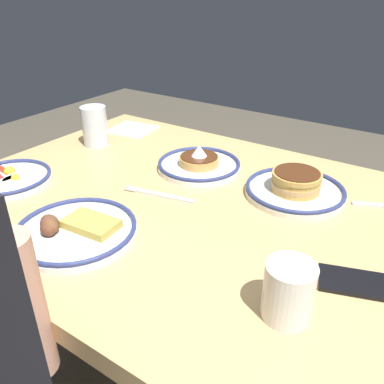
{
  "coord_description": "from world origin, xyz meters",
  "views": [
    {
      "loc": [
        -0.51,
        0.7,
        1.21
      ],
      "look_at": [
        -0.04,
        0.0,
        0.76
      ],
      "focal_mm": 37.0,
      "sensor_mm": 36.0,
      "label": 1
    }
  ],
  "objects_px": {
    "plate_far_companion": "(75,230)",
    "fork_far": "(158,195)",
    "paper_napkin": "(132,129)",
    "plate_near_main": "(199,164)",
    "plate_center_pancakes": "(295,188)",
    "coffee_mug": "(288,289)",
    "cell_phone": "(360,283)",
    "plate_far_side": "(8,178)",
    "drinking_glass": "(95,128)"
  },
  "relations": [
    {
      "from": "drinking_glass",
      "to": "cell_phone",
      "type": "relative_size",
      "value": 0.89
    },
    {
      "from": "plate_far_side",
      "to": "plate_center_pancakes",
      "type": "bearing_deg",
      "value": -151.43
    },
    {
      "from": "plate_center_pancakes",
      "to": "drinking_glass",
      "type": "xyz_separation_m",
      "value": [
        0.67,
        0.03,
        0.04
      ]
    },
    {
      "from": "cell_phone",
      "to": "fork_far",
      "type": "height_order",
      "value": "cell_phone"
    },
    {
      "from": "plate_near_main",
      "to": "paper_napkin",
      "type": "distance_m",
      "value": 0.41
    },
    {
      "from": "plate_far_companion",
      "to": "drinking_glass",
      "type": "xyz_separation_m",
      "value": [
        0.35,
        -0.4,
        0.04
      ]
    },
    {
      "from": "plate_far_side",
      "to": "fork_far",
      "type": "height_order",
      "value": "plate_far_side"
    },
    {
      "from": "plate_center_pancakes",
      "to": "plate_far_side",
      "type": "height_order",
      "value": "plate_center_pancakes"
    },
    {
      "from": "coffee_mug",
      "to": "cell_phone",
      "type": "height_order",
      "value": "coffee_mug"
    },
    {
      "from": "plate_far_companion",
      "to": "cell_phone",
      "type": "bearing_deg",
      "value": -161.98
    },
    {
      "from": "plate_near_main",
      "to": "cell_phone",
      "type": "height_order",
      "value": "plate_near_main"
    },
    {
      "from": "plate_far_companion",
      "to": "fork_far",
      "type": "xyz_separation_m",
      "value": [
        -0.04,
        -0.24,
        -0.01
      ]
    },
    {
      "from": "plate_center_pancakes",
      "to": "fork_far",
      "type": "height_order",
      "value": "plate_center_pancakes"
    },
    {
      "from": "drinking_glass",
      "to": "fork_far",
      "type": "distance_m",
      "value": 0.42
    },
    {
      "from": "plate_center_pancakes",
      "to": "drinking_glass",
      "type": "height_order",
      "value": "drinking_glass"
    },
    {
      "from": "coffee_mug",
      "to": "fork_far",
      "type": "xyz_separation_m",
      "value": [
        0.42,
        -0.2,
        -0.05
      ]
    },
    {
      "from": "drinking_glass",
      "to": "paper_napkin",
      "type": "distance_m",
      "value": 0.18
    },
    {
      "from": "plate_near_main",
      "to": "plate_far_companion",
      "type": "xyz_separation_m",
      "value": [
        0.04,
        0.43,
        -0.0
      ]
    },
    {
      "from": "paper_napkin",
      "to": "fork_far",
      "type": "bearing_deg",
      "value": 138.74
    },
    {
      "from": "plate_far_companion",
      "to": "cell_phone",
      "type": "height_order",
      "value": "plate_far_companion"
    },
    {
      "from": "paper_napkin",
      "to": "plate_far_side",
      "type": "bearing_deg",
      "value": 90.86
    },
    {
      "from": "plate_center_pancakes",
      "to": "fork_far",
      "type": "bearing_deg",
      "value": 34.39
    },
    {
      "from": "coffee_mug",
      "to": "paper_napkin",
      "type": "distance_m",
      "value": 0.97
    },
    {
      "from": "plate_near_main",
      "to": "plate_center_pancakes",
      "type": "xyz_separation_m",
      "value": [
        -0.29,
        -0.0,
        0.0
      ]
    },
    {
      "from": "coffee_mug",
      "to": "cell_phone",
      "type": "bearing_deg",
      "value": -121.69
    },
    {
      "from": "plate_near_main",
      "to": "cell_phone",
      "type": "xyz_separation_m",
      "value": [
        -0.51,
        0.25,
        -0.01
      ]
    },
    {
      "from": "plate_center_pancakes",
      "to": "coffee_mug",
      "type": "height_order",
      "value": "coffee_mug"
    },
    {
      "from": "fork_far",
      "to": "coffee_mug",
      "type": "bearing_deg",
      "value": 154.48
    },
    {
      "from": "coffee_mug",
      "to": "fork_far",
      "type": "relative_size",
      "value": 0.58
    },
    {
      "from": "cell_phone",
      "to": "paper_napkin",
      "type": "relative_size",
      "value": 0.96
    },
    {
      "from": "paper_napkin",
      "to": "drinking_glass",
      "type": "bearing_deg",
      "value": 89.72
    },
    {
      "from": "plate_near_main",
      "to": "plate_center_pancakes",
      "type": "bearing_deg",
      "value": -179.28
    },
    {
      "from": "coffee_mug",
      "to": "cell_phone",
      "type": "distance_m",
      "value": 0.17
    },
    {
      "from": "drinking_glass",
      "to": "plate_near_main",
      "type": "bearing_deg",
      "value": -175.95
    },
    {
      "from": "plate_near_main",
      "to": "fork_far",
      "type": "height_order",
      "value": "plate_near_main"
    },
    {
      "from": "plate_center_pancakes",
      "to": "plate_far_companion",
      "type": "height_order",
      "value": "plate_center_pancakes"
    },
    {
      "from": "plate_near_main",
      "to": "cell_phone",
      "type": "relative_size",
      "value": 1.65
    },
    {
      "from": "plate_far_companion",
      "to": "plate_near_main",
      "type": "bearing_deg",
      "value": -94.72
    },
    {
      "from": "coffee_mug",
      "to": "fork_far",
      "type": "distance_m",
      "value": 0.47
    },
    {
      "from": "plate_far_companion",
      "to": "paper_napkin",
      "type": "distance_m",
      "value": 0.68
    },
    {
      "from": "plate_center_pancakes",
      "to": "plate_near_main",
      "type": "bearing_deg",
      "value": 0.72
    },
    {
      "from": "plate_far_companion",
      "to": "fork_far",
      "type": "relative_size",
      "value": 1.35
    },
    {
      "from": "plate_near_main",
      "to": "paper_napkin",
      "type": "xyz_separation_m",
      "value": [
        0.39,
        -0.15,
        -0.01
      ]
    },
    {
      "from": "plate_far_side",
      "to": "fork_far",
      "type": "xyz_separation_m",
      "value": [
        -0.38,
        -0.17,
        -0.01
      ]
    },
    {
      "from": "plate_center_pancakes",
      "to": "fork_far",
      "type": "relative_size",
      "value": 1.3
    },
    {
      "from": "plate_center_pancakes",
      "to": "drinking_glass",
      "type": "distance_m",
      "value": 0.67
    },
    {
      "from": "plate_center_pancakes",
      "to": "paper_napkin",
      "type": "distance_m",
      "value": 0.69
    },
    {
      "from": "plate_center_pancakes",
      "to": "plate_far_side",
      "type": "bearing_deg",
      "value": 28.57
    },
    {
      "from": "cell_phone",
      "to": "plate_far_side",
      "type": "bearing_deg",
      "value": -11.9
    },
    {
      "from": "drinking_glass",
      "to": "cell_phone",
      "type": "xyz_separation_m",
      "value": [
        -0.89,
        0.23,
        -0.05
      ]
    }
  ]
}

